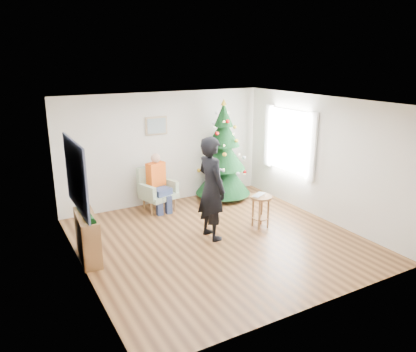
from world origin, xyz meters
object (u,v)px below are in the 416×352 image
stool (260,211)px  armchair (157,194)px  standing_man (211,188)px  console (88,237)px  christmas_tree (223,155)px

stool → armchair: (-1.45, 1.95, 0.02)m
armchair → standing_man: (0.35, -1.87, 0.62)m
stool → armchair: bearing=126.7°
console → christmas_tree: bearing=28.0°
stool → console: 3.40m
christmas_tree → console: size_ratio=2.42×
armchair → console: 2.50m
stool → standing_man: (-1.11, 0.07, 0.65)m
christmas_tree → armchair: (-1.73, 0.02, -0.73)m
stool → console: size_ratio=0.67×
christmas_tree → standing_man: bearing=-126.7°
christmas_tree → stool: 2.09m
christmas_tree → armchair: size_ratio=2.44×
standing_man → christmas_tree: bearing=-40.5°
christmas_tree → armchair: christmas_tree is taller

